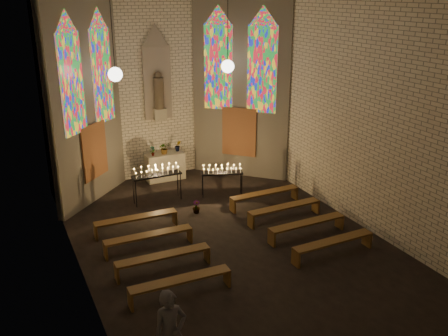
{
  "coord_description": "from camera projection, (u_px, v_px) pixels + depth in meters",
  "views": [
    {
      "loc": [
        -5.46,
        -11.04,
        6.69
      ],
      "look_at": [
        0.15,
        0.71,
        1.96
      ],
      "focal_mm": 40.0,
      "sensor_mm": 36.0,
      "label": 1
    }
  ],
  "objects": [
    {
      "name": "pew_left_3",
      "position": [
        180.0,
        282.0,
        11.35
      ],
      "size": [
        2.41,
        0.39,
        0.46
      ],
      "rotation": [
        0.0,
        0.0,
        -0.02
      ],
      "color": "brown",
      "rests_on": "ground"
    },
    {
      "name": "pew_right_2",
      "position": [
        307.0,
        224.0,
        14.1
      ],
      "size": [
        2.41,
        0.39,
        0.46
      ],
      "rotation": [
        0.0,
        0.0,
        0.02
      ],
      "color": "brown",
      "rests_on": "ground"
    },
    {
      "name": "pew_right_0",
      "position": [
        265.0,
        194.0,
        16.14
      ],
      "size": [
        2.41,
        0.39,
        0.46
      ],
      "rotation": [
        0.0,
        0.0,
        0.02
      ],
      "color": "brown",
      "rests_on": "ground"
    },
    {
      "name": "flower_vase_left",
      "position": [
        153.0,
        151.0,
        17.83
      ],
      "size": [
        0.23,
        0.2,
        0.36
      ],
      "primitive_type": "imported",
      "rotation": [
        0.0,
        0.0,
        0.42
      ],
      "color": "#4C723F",
      "rests_on": "altar"
    },
    {
      "name": "votive_stand_left",
      "position": [
        157.0,
        173.0,
        16.19
      ],
      "size": [
        1.63,
        0.41,
        1.19
      ],
      "rotation": [
        0.0,
        0.0,
        -0.02
      ],
      "color": "black",
      "rests_on": "ground"
    },
    {
      "name": "flower_vase_center",
      "position": [
        164.0,
        148.0,
        18.02
      ],
      "size": [
        0.43,
        0.38,
        0.44
      ],
      "primitive_type": "imported",
      "rotation": [
        0.0,
        0.0,
        -0.1
      ],
      "color": "#4C723F",
      "rests_on": "altar"
    },
    {
      "name": "votive_stand_right",
      "position": [
        222.0,
        171.0,
        16.73
      ],
      "size": [
        1.44,
        0.78,
        1.03
      ],
      "rotation": [
        0.0,
        0.0,
        -0.33
      ],
      "color": "black",
      "rests_on": "ground"
    },
    {
      "name": "pew_left_2",
      "position": [
        163.0,
        258.0,
        12.37
      ],
      "size": [
        2.41,
        0.39,
        0.46
      ],
      "rotation": [
        0.0,
        0.0,
        -0.02
      ],
      "color": "brown",
      "rests_on": "ground"
    },
    {
      "name": "floor",
      "position": [
        230.0,
        243.0,
        13.85
      ],
      "size": [
        12.0,
        12.0,
        0.0
      ],
      "primitive_type": "plane",
      "color": "black",
      "rests_on": "ground"
    },
    {
      "name": "altar",
      "position": [
        165.0,
        166.0,
        18.31
      ],
      "size": [
        1.4,
        0.6,
        1.0
      ],
      "primitive_type": "cube",
      "color": "#B6AF94",
      "rests_on": "ground"
    },
    {
      "name": "room",
      "position": [
        183.0,
        89.0,
        15.45
      ],
      "size": [
        8.22,
        12.43,
        7.0
      ],
      "color": "#EEE3C7",
      "rests_on": "ground"
    },
    {
      "name": "visitor",
      "position": [
        171.0,
        333.0,
        8.95
      ],
      "size": [
        0.63,
        0.42,
        1.7
      ],
      "primitive_type": "imported",
      "rotation": [
        0.0,
        0.0,
        0.02
      ],
      "color": "#4C4B56",
      "rests_on": "ground"
    },
    {
      "name": "pew_left_0",
      "position": [
        136.0,
        219.0,
        14.41
      ],
      "size": [
        2.41,
        0.39,
        0.46
      ],
      "rotation": [
        0.0,
        0.0,
        -0.02
      ],
      "color": "brown",
      "rests_on": "ground"
    },
    {
      "name": "pew_left_1",
      "position": [
        149.0,
        237.0,
        13.39
      ],
      "size": [
        2.41,
        0.39,
        0.46
      ],
      "rotation": [
        0.0,
        0.0,
        -0.02
      ],
      "color": "brown",
      "rests_on": "ground"
    },
    {
      "name": "pew_right_3",
      "position": [
        333.0,
        243.0,
        13.08
      ],
      "size": [
        2.41,
        0.39,
        0.46
      ],
      "rotation": [
        0.0,
        0.0,
        0.02
      ],
      "color": "brown",
      "rests_on": "ground"
    },
    {
      "name": "flower_vase_right",
      "position": [
        178.0,
        146.0,
        18.33
      ],
      "size": [
        0.26,
        0.22,
        0.41
      ],
      "primitive_type": "imported",
      "rotation": [
        0.0,
        0.0,
        -0.18
      ],
      "color": "#4C723F",
      "rests_on": "altar"
    },
    {
      "name": "aisle_flower_pot",
      "position": [
        196.0,
        207.0,
        15.64
      ],
      "size": [
        0.25,
        0.25,
        0.41
      ],
      "primitive_type": "imported",
      "rotation": [
        0.0,
        0.0,
        -0.12
      ],
      "color": "#4C723F",
      "rests_on": "ground"
    },
    {
      "name": "pew_right_1",
      "position": [
        284.0,
        208.0,
        15.12
      ],
      "size": [
        2.41,
        0.39,
        0.46
      ],
      "rotation": [
        0.0,
        0.0,
        0.02
      ],
      "color": "brown",
      "rests_on": "ground"
    }
  ]
}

